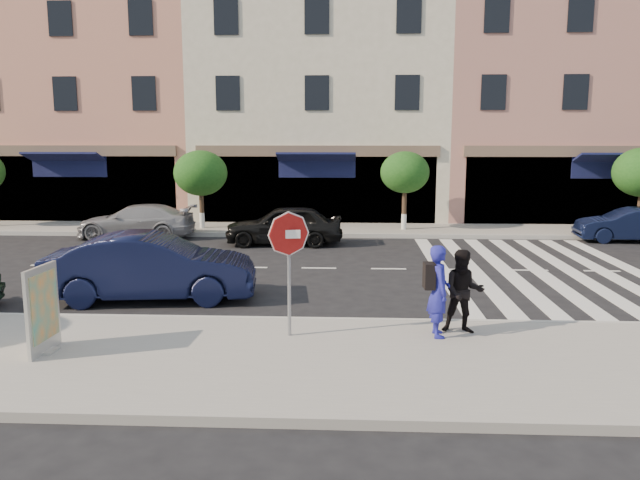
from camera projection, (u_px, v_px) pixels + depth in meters
The scene contains 16 objects.
ground at pixel (310, 305), 14.00m from camera, with size 120.00×120.00×0.00m, color black.
sidewalk_near at pixel (296, 362), 10.29m from camera, with size 60.00×4.50×0.15m, color gray.
sidewalk_far at pixel (328, 230), 24.83m from camera, with size 60.00×3.00×0.15m, color gray.
building_west_mid at pixel (105, 68), 30.12m from camera, with size 10.00×9.00×14.00m, color tan.
building_centre at pixel (322, 99), 29.87m from camera, with size 11.00×9.00×11.00m, color beige.
building_east_mid at pixel (578, 77), 29.14m from camera, with size 13.00×9.00×13.00m, color #AF7468.
street_tree_wb at pixel (201, 173), 24.50m from camera, with size 2.10×2.10×3.06m.
street_tree_c at pixel (405, 173), 24.11m from camera, with size 1.90×1.90×3.04m.
stop_sign at pixel (289, 245), 11.13m from camera, with size 0.80×0.16×2.29m.
photographer at pixel (439, 291), 11.26m from camera, with size 0.61×0.40×1.68m, color navy.
walker at pixel (463, 292), 11.47m from camera, with size 0.76×0.59×1.56m, color black.
poster_board at pixel (43, 311), 10.42m from camera, with size 0.36×0.97×1.49m.
car_near_mid at pixel (152, 267), 14.34m from camera, with size 1.64×4.70×1.55m, color black.
car_far_left at pixel (136, 221), 23.20m from camera, with size 1.75×4.31×1.25m, color gray.
car_far_mid at pixel (284, 225), 21.74m from camera, with size 1.64×4.08×1.39m, color black.
car_far_right at pixel (630, 225), 22.35m from camera, with size 1.29×3.70×1.22m, color black.
Camera 1 is at (0.87, -13.54, 3.76)m, focal length 35.00 mm.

